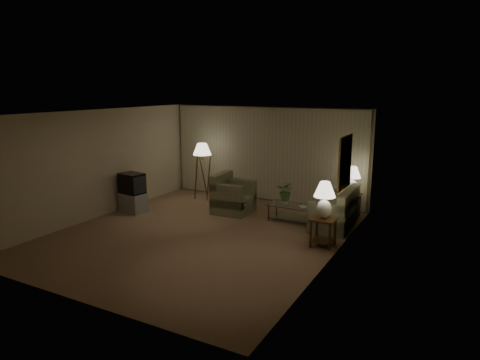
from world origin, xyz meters
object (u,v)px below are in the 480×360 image
(sofa, at_px, (334,212))
(tv_cabinet, at_px, (133,202))
(coffee_table, at_px, (291,210))
(crt_tv, at_px, (132,183))
(side_table_near, at_px, (323,227))
(ottoman, at_px, (222,199))
(floor_lamp, at_px, (203,170))
(side_table_far, at_px, (351,202))
(armchair, at_px, (233,197))
(table_lamp_far, at_px, (353,178))
(vase, at_px, (286,201))
(table_lamp_near, at_px, (325,197))

(sofa, relative_size, tv_cabinet, 2.20)
(coffee_table, height_order, crt_tv, crt_tv)
(side_table_near, xyz_separation_m, ottoman, (-3.40, 1.66, -0.23))
(floor_lamp, bearing_deg, side_table_far, 3.75)
(crt_tv, bearing_deg, side_table_far, 32.80)
(floor_lamp, bearing_deg, armchair, -28.39)
(sofa, height_order, tv_cabinet, sofa)
(sofa, xyz_separation_m, floor_lamp, (-4.15, 0.70, 0.50))
(armchair, distance_m, crt_tv, 2.69)
(armchair, relative_size, side_table_far, 1.73)
(armchair, distance_m, side_table_far, 3.02)
(sofa, xyz_separation_m, coffee_table, (-1.04, -0.10, -0.09))
(table_lamp_far, height_order, vase, table_lamp_far)
(table_lamp_far, relative_size, crt_tv, 1.02)
(side_table_far, height_order, vase, side_table_far)
(sofa, height_order, armchair, armchair)
(side_table_near, bearing_deg, side_table_far, 90.00)
(table_lamp_far, xyz_separation_m, ottoman, (-3.40, -0.67, -0.83))
(side_table_near, height_order, table_lamp_far, table_lamp_far)
(crt_tv, xyz_separation_m, vase, (3.86, 1.19, -0.27))
(table_lamp_far, relative_size, floor_lamp, 0.42)
(coffee_table, relative_size, vase, 7.26)
(ottoman, bearing_deg, armchair, -34.97)
(vase, bearing_deg, coffee_table, 0.00)
(side_table_far, relative_size, ottoman, 1.12)
(table_lamp_near, relative_size, floor_lamp, 0.47)
(side_table_far, distance_m, floor_lamp, 4.33)
(armchair, bearing_deg, side_table_near, -116.36)
(side_table_near, relative_size, crt_tv, 0.87)
(sofa, height_order, side_table_near, sofa)
(armchair, height_order, crt_tv, crt_tv)
(crt_tv, distance_m, floor_lamp, 2.19)
(sofa, relative_size, floor_lamp, 1.03)
(table_lamp_far, xyz_separation_m, floor_lamp, (-4.30, -0.28, -0.15))
(armchair, bearing_deg, side_table_far, -71.53)
(side_table_near, bearing_deg, floor_lamp, 154.51)
(table_lamp_far, bearing_deg, side_table_near, -90.00)
(side_table_near, xyz_separation_m, side_table_far, (-0.00, 2.33, -0.01))
(ottoman, bearing_deg, tv_cabinet, -138.32)
(table_lamp_far, bearing_deg, side_table_far, 0.00)
(crt_tv, bearing_deg, armchair, 35.87)
(ottoman, bearing_deg, side_table_near, -25.98)
(sofa, height_order, table_lamp_far, table_lamp_far)
(side_table_near, xyz_separation_m, table_lamp_near, (-0.00, -0.00, 0.65))
(coffee_table, bearing_deg, vase, -180.00)
(armchair, distance_m, table_lamp_near, 3.15)
(crt_tv, bearing_deg, table_lamp_near, 8.57)
(table_lamp_near, relative_size, ottoman, 1.43)
(coffee_table, xyz_separation_m, vase, (-0.15, -0.00, 0.22))
(side_table_near, bearing_deg, vase, 137.04)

